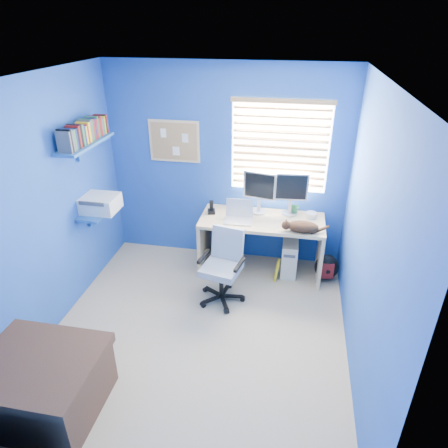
% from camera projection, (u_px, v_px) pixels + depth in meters
% --- Properties ---
extents(floor, '(3.00, 3.20, 0.00)m').
position_uv_depth(floor, '(198.00, 332.00, 4.16)').
color(floor, tan).
rests_on(floor, ground).
extents(ceiling, '(3.00, 3.20, 0.00)m').
position_uv_depth(ceiling, '(189.00, 80.00, 3.01)').
color(ceiling, white).
rests_on(ceiling, wall_back).
extents(wall_back, '(3.00, 0.01, 2.50)m').
position_uv_depth(wall_back, '(226.00, 167.00, 4.98)').
color(wall_back, '#20489E').
rests_on(wall_back, ground).
extents(wall_front, '(3.00, 0.01, 2.50)m').
position_uv_depth(wall_front, '(122.00, 360.00, 2.19)').
color(wall_front, '#20489E').
rests_on(wall_front, ground).
extents(wall_left, '(0.01, 3.20, 2.50)m').
position_uv_depth(wall_left, '(43.00, 213.00, 3.83)').
color(wall_left, '#20489E').
rests_on(wall_left, ground).
extents(wall_right, '(0.01, 3.20, 2.50)m').
position_uv_depth(wall_right, '(368.00, 241.00, 3.34)').
color(wall_right, '#20489E').
rests_on(wall_right, ground).
extents(desk, '(1.50, 0.65, 0.74)m').
position_uv_depth(desk, '(261.00, 245.00, 5.00)').
color(desk, tan).
rests_on(desk, floor).
extents(laptop, '(0.34, 0.27, 0.22)m').
position_uv_depth(laptop, '(238.00, 213.00, 4.73)').
color(laptop, silver).
rests_on(laptop, desk).
extents(monitor_left, '(0.42, 0.20, 0.54)m').
position_uv_depth(monitor_left, '(259.00, 193.00, 4.87)').
color(monitor_left, silver).
rests_on(monitor_left, desk).
extents(monitor_right, '(0.41, 0.16, 0.54)m').
position_uv_depth(monitor_right, '(291.00, 194.00, 4.83)').
color(monitor_right, silver).
rests_on(monitor_right, desk).
extents(phone, '(0.12, 0.13, 0.17)m').
position_uv_depth(phone, '(211.00, 207.00, 4.95)').
color(phone, black).
rests_on(phone, desk).
extents(mug, '(0.10, 0.09, 0.10)m').
position_uv_depth(mug, '(294.00, 210.00, 4.95)').
color(mug, '#24663A').
rests_on(mug, desk).
extents(cd_spindle, '(0.13, 0.13, 0.07)m').
position_uv_depth(cd_spindle, '(311.00, 215.00, 4.85)').
color(cd_spindle, silver).
rests_on(cd_spindle, desk).
extents(cat, '(0.38, 0.22, 0.13)m').
position_uv_depth(cat, '(303.00, 227.00, 4.52)').
color(cat, black).
rests_on(cat, desk).
extents(tower_pc, '(0.20, 0.44, 0.45)m').
position_uv_depth(tower_pc, '(289.00, 256.00, 5.06)').
color(tower_pc, beige).
rests_on(tower_pc, floor).
extents(drawer_boxes, '(0.35, 0.28, 0.54)m').
position_uv_depth(drawer_boxes, '(228.00, 250.00, 5.09)').
color(drawer_boxes, tan).
rests_on(drawer_boxes, floor).
extents(yellow_book, '(0.03, 0.17, 0.24)m').
position_uv_depth(yellow_book, '(277.00, 270.00, 4.95)').
color(yellow_book, yellow).
rests_on(yellow_book, floor).
extents(backpack, '(0.31, 0.24, 0.34)m').
position_uv_depth(backpack, '(326.00, 267.00, 4.93)').
color(backpack, black).
rests_on(backpack, floor).
extents(bed_corner, '(1.10, 0.78, 0.53)m').
position_uv_depth(bed_corner, '(32.00, 383.00, 3.26)').
color(bed_corner, brown).
rests_on(bed_corner, floor).
extents(office_chair, '(0.58, 0.58, 0.85)m').
position_uv_depth(office_chair, '(223.00, 275.00, 4.52)').
color(office_chair, black).
rests_on(office_chair, floor).
extents(window_blinds, '(1.15, 0.05, 1.10)m').
position_uv_depth(window_blinds, '(280.00, 147.00, 4.71)').
color(window_blinds, white).
rests_on(window_blinds, ground).
extents(corkboard, '(0.64, 0.02, 0.52)m').
position_uv_depth(corkboard, '(174.00, 141.00, 4.93)').
color(corkboard, tan).
rests_on(corkboard, ground).
extents(wall_shelves, '(0.42, 0.90, 1.05)m').
position_uv_depth(wall_shelves, '(91.00, 169.00, 4.37)').
color(wall_shelves, '#2359A3').
rests_on(wall_shelves, ground).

